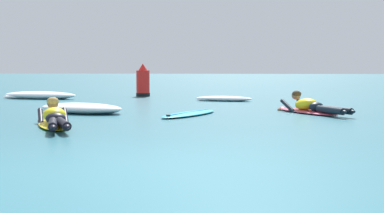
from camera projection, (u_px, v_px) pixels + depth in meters
ground_plane at (205, 103)px, 15.42m from camera, size 120.00×120.00×0.00m
surfer_near at (55, 119)px, 9.40m from camera, size 1.38×2.46×0.53m
surfer_far at (310, 107)px, 12.05m from camera, size 1.59×2.42×0.54m
drifting_surfboard at (189, 114)px, 11.61m from camera, size 1.34×2.20×0.16m
whitewater_mid_right at (40, 95)px, 17.42m from camera, size 2.62×1.15×0.25m
whitewater_back at (224, 99)px, 16.32m from camera, size 1.81×0.82×0.16m
whitewater_far_band at (81, 108)px, 12.12m from camera, size 2.25×1.51×0.23m
channel_marker_buoy at (143, 83)px, 18.89m from camera, size 0.49×0.49×1.15m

